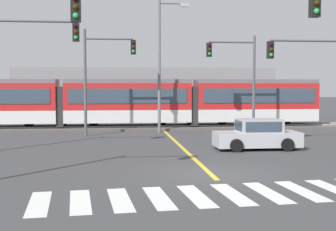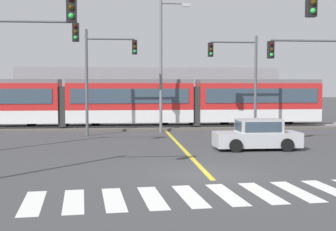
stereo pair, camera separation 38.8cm
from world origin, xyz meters
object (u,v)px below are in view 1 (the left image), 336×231
Objects in this scene: traffic_light_far_right at (239,70)px; street_lamp_centre at (162,58)px; sedan_crossing at (257,135)px; traffic_light_mid_right at (317,70)px; traffic_light_near_left at (2,49)px; light_rail_tram at (128,101)px; traffic_light_mid_left at (21,59)px; traffic_light_far_left at (101,68)px.

street_lamp_centre reaches higher than traffic_light_far_right.
sedan_crossing is 5.17m from traffic_light_mid_right.
traffic_light_mid_right is at bearing 30.77° from traffic_light_near_left.
traffic_light_near_left is (-4.49, -18.66, 2.31)m from light_rail_tram.
traffic_light_far_right is 5.18m from street_lamp_centre.
light_rail_tram is at bearing 63.29° from traffic_light_mid_left.
traffic_light_far_right is 0.72× the size of street_lamp_centre.
traffic_light_mid_right is at bearing -65.70° from traffic_light_far_right.
traffic_light_mid_left is at bearing 175.91° from sedan_crossing.
light_rail_tram is 14.23m from traffic_light_mid_right.
sedan_crossing is at bearing -42.07° from traffic_light_far_left.
traffic_light_far_right is 14.15m from traffic_light_mid_left.
traffic_light_far_left is at bearing 59.55° from traffic_light_mid_left.
traffic_light_far_left reaches higher than traffic_light_far_right.
traffic_light_mid_right is 0.69× the size of street_lamp_centre.
traffic_light_far_right is at bearing 51.15° from traffic_light_near_left.
traffic_light_near_left is at bearing -112.83° from street_lamp_centre.
traffic_light_near_left is at bearing -103.54° from light_rail_tram.
traffic_light_near_left reaches higher than traffic_light_far_left.
traffic_light_far_right is at bearing -30.97° from light_rail_tram.
traffic_light_far_right is at bearing 27.56° from traffic_light_mid_left.
traffic_light_near_left is 17.32m from street_lamp_centre.
traffic_light_far_left is at bearing 137.93° from sedan_crossing.
traffic_light_far_right is 8.86m from traffic_light_far_left.
traffic_light_far_left reaches higher than light_rail_tram.
traffic_light_far_left is (-1.76, -4.55, 2.23)m from light_rail_tram.
traffic_light_far_left is 1.00× the size of traffic_light_near_left.
traffic_light_mid_left is 15.22m from traffic_light_mid_right.
sedan_crossing is 12.14m from traffic_light_mid_left.
traffic_light_far_left is 14.37m from traffic_light_near_left.
traffic_light_mid_right is at bearing -25.98° from traffic_light_far_left.
sedan_crossing is at bearing -97.84° from traffic_light_far_right.
traffic_light_far_right is 0.96× the size of traffic_light_far_left.
traffic_light_near_left is at bearing -100.96° from traffic_light_far_left.
sedan_crossing is 13.21m from traffic_light_near_left.
traffic_light_far_right is 0.96× the size of traffic_light_mid_left.
light_rail_tram is 6.67× the size of sedan_crossing.
traffic_light_near_left reaches higher than light_rail_tram.
light_rail_tram is 4.57× the size of traffic_light_mid_right.
traffic_light_far_left is at bearing 154.02° from traffic_light_mid_right.
traffic_light_mid_left is 1.00× the size of traffic_light_near_left.
traffic_light_far_right is 18.48m from traffic_light_near_left.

